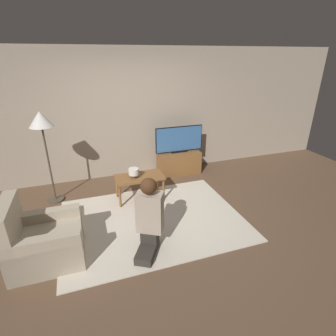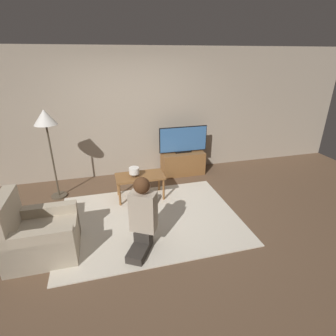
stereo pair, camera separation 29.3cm
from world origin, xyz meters
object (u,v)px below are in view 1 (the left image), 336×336
(person_kneeling, at_px, (149,214))
(table_lamp, at_px, (134,172))
(coffee_table, at_px, (139,179))
(tv, at_px, (179,139))
(armchair, at_px, (43,242))
(floor_lamp, at_px, (42,126))

(person_kneeling, height_order, table_lamp, person_kneeling)
(coffee_table, relative_size, person_kneeling, 0.83)
(tv, xyz_separation_m, armchair, (-2.58, -1.98, -0.50))
(tv, relative_size, floor_lamp, 0.64)
(armchair, bearing_deg, floor_lamp, -1.07)
(tv, relative_size, table_lamp, 5.77)
(floor_lamp, distance_m, person_kneeling, 2.35)
(person_kneeling, bearing_deg, coffee_table, -67.43)
(floor_lamp, height_order, armchair, floor_lamp)
(tv, distance_m, armchair, 3.29)
(floor_lamp, distance_m, armchair, 1.92)
(floor_lamp, xyz_separation_m, table_lamp, (1.36, -0.47, -0.82))
(table_lamp, bearing_deg, armchair, -141.68)
(tv, distance_m, table_lamp, 1.48)
(floor_lamp, bearing_deg, tv, 8.91)
(armchair, bearing_deg, table_lamp, -51.25)
(tv, xyz_separation_m, floor_lamp, (-2.54, -0.40, 0.60))
(tv, height_order, person_kneeling, tv)
(tv, height_order, floor_lamp, floor_lamp)
(coffee_table, bearing_deg, person_kneeling, -97.40)
(floor_lamp, bearing_deg, coffee_table, -17.06)
(coffee_table, bearing_deg, table_lamp, -168.02)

